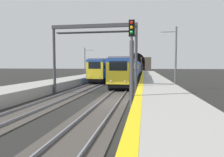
# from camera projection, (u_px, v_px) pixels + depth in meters

# --- Properties ---
(ground_plane) EXTENTS (320.00, 320.00, 0.00)m
(ground_plane) POSITION_uv_depth(u_px,v_px,m) (110.00, 103.00, 15.99)
(ground_plane) COLOR black
(platform_right) EXTENTS (112.00, 3.96, 1.00)m
(platform_right) POSITION_uv_depth(u_px,v_px,m) (162.00, 98.00, 15.30)
(platform_right) COLOR #9E9B93
(platform_right) RESTS_ON ground_plane
(platform_left) EXTENTS (112.00, 3.96, 1.00)m
(platform_left) POSITION_uv_depth(u_px,v_px,m) (11.00, 94.00, 17.37)
(platform_left) COLOR #9E9B93
(platform_left) RESTS_ON ground_plane
(platform_right_edge_strip) EXTENTS (112.00, 0.50, 0.01)m
(platform_right_edge_strip) POSITION_uv_depth(u_px,v_px,m) (139.00, 91.00, 15.55)
(platform_right_edge_strip) COLOR yellow
(platform_right_edge_strip) RESTS_ON platform_right
(track_main_line) EXTENTS (160.00, 2.86, 0.21)m
(track_main_line) POSITION_uv_depth(u_px,v_px,m) (110.00, 102.00, 15.98)
(track_main_line) COLOR #423D38
(track_main_line) RESTS_ON ground_plane
(track_adjacent_line) EXTENTS (160.00, 3.02, 0.21)m
(track_adjacent_line) POSITION_uv_depth(u_px,v_px,m) (54.00, 100.00, 16.75)
(track_adjacent_line) COLOR #423D38
(track_adjacent_line) RESTS_ON ground_plane
(train_main_approaching) EXTENTS (81.72, 3.12, 4.01)m
(train_main_approaching) POSITION_uv_depth(u_px,v_px,m) (136.00, 68.00, 61.86)
(train_main_approaching) COLOR #264C99
(train_main_approaching) RESTS_ON ground_plane
(train_adjacent_platform) EXTENTS (57.59, 2.85, 5.00)m
(train_adjacent_platform) POSITION_uv_depth(u_px,v_px,m) (119.00, 68.00, 58.34)
(train_adjacent_platform) COLOR #264C99
(train_adjacent_platform) RESTS_ON ground_plane
(railway_signal_near) EXTENTS (0.39, 0.38, 5.91)m
(railway_signal_near) POSITION_uv_depth(u_px,v_px,m) (132.00, 57.00, 12.87)
(railway_signal_near) COLOR #4C4C54
(railway_signal_near) RESTS_ON ground_plane
(railway_signal_mid) EXTENTS (0.39, 0.38, 5.32)m
(railway_signal_mid) POSITION_uv_depth(u_px,v_px,m) (141.00, 65.00, 53.67)
(railway_signal_mid) COLOR #38383D
(railway_signal_mid) RESTS_ON ground_plane
(railway_signal_far) EXTENTS (0.39, 0.38, 5.08)m
(railway_signal_far) POSITION_uv_depth(u_px,v_px,m) (143.00, 65.00, 110.11)
(railway_signal_far) COLOR #38383D
(railway_signal_far) RESTS_ON ground_plane
(overhead_signal_gantry) EXTENTS (0.70, 8.83, 7.13)m
(overhead_signal_gantry) POSITION_uv_depth(u_px,v_px,m) (94.00, 42.00, 20.03)
(overhead_signal_gantry) COLOR #3F3F47
(overhead_signal_gantry) RESTS_ON ground_plane
(tunnel_portal) EXTENTS (2.45, 18.86, 11.11)m
(tunnel_portal) POSITION_uv_depth(u_px,v_px,m) (137.00, 64.00, 130.25)
(tunnel_portal) COLOR #51473D
(tunnel_portal) RESTS_ON ground_plane
(catenary_mast_near) EXTENTS (0.22, 2.34, 7.17)m
(catenary_mast_near) POSITION_uv_depth(u_px,v_px,m) (85.00, 62.00, 46.93)
(catenary_mast_near) COLOR #595B60
(catenary_mast_near) RESTS_ON ground_plane
(catenary_mast_far) EXTENTS (0.22, 1.92, 7.65)m
(catenary_mast_far) POSITION_uv_depth(u_px,v_px,m) (175.00, 58.00, 24.01)
(catenary_mast_far) COLOR #595B60
(catenary_mast_far) RESTS_ON ground_plane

